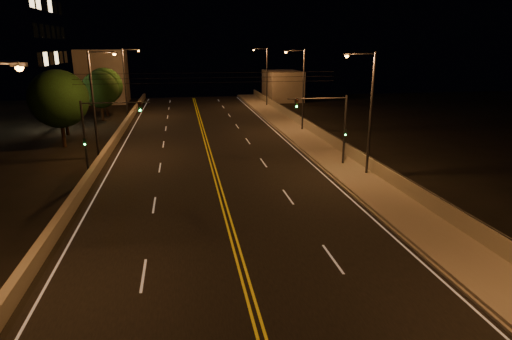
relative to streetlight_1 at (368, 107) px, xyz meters
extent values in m
cube|color=black|center=(-11.53, -3.14, -5.51)|extent=(18.00, 120.00, 0.02)
cube|color=gray|center=(-0.73, -3.14, -5.37)|extent=(3.60, 120.00, 0.30)
cube|color=gray|center=(-2.60, -3.14, -5.45)|extent=(0.14, 120.00, 0.15)
cube|color=gray|center=(0.92, -3.14, -4.72)|extent=(0.30, 120.00, 1.00)
cube|color=gray|center=(-21.07, -3.14, -5.09)|extent=(0.45, 120.00, 0.86)
cube|color=gray|center=(4.97, 49.16, -2.81)|extent=(6.00, 10.00, 5.42)
cube|color=gray|center=(-27.53, 51.05, -0.87)|extent=(8.00, 8.00, 9.31)
cylinder|color=black|center=(0.92, -3.14, -4.19)|extent=(0.06, 120.00, 0.06)
cube|color=silver|center=(-20.13, -3.14, -5.50)|extent=(0.12, 116.00, 0.00)
cube|color=silver|center=(-2.93, -3.14, -5.50)|extent=(0.12, 116.00, 0.00)
cube|color=gold|center=(-11.68, -3.14, -5.50)|extent=(0.12, 116.00, 0.00)
cube|color=gold|center=(-11.38, -3.14, -5.50)|extent=(0.12, 116.00, 0.00)
cube|color=silver|center=(-16.03, -12.64, -5.50)|extent=(0.12, 3.00, 0.00)
cube|color=silver|center=(-16.03, -3.64, -5.50)|extent=(0.12, 3.00, 0.00)
cube|color=silver|center=(-16.03, 5.36, -5.50)|extent=(0.12, 3.00, 0.00)
cube|color=silver|center=(-16.03, 14.36, -5.50)|extent=(0.12, 3.00, 0.00)
cube|color=silver|center=(-16.03, 23.36, -5.50)|extent=(0.12, 3.00, 0.00)
cube|color=silver|center=(-16.03, 32.36, -5.50)|extent=(0.12, 3.00, 0.00)
cube|color=silver|center=(-16.03, 41.36, -5.50)|extent=(0.12, 3.00, 0.00)
cube|color=silver|center=(-16.03, 50.36, -5.50)|extent=(0.12, 3.00, 0.00)
cube|color=silver|center=(-7.03, -12.64, -5.50)|extent=(0.12, 3.00, 0.00)
cube|color=silver|center=(-7.03, -3.64, -5.50)|extent=(0.12, 3.00, 0.00)
cube|color=silver|center=(-7.03, 5.36, -5.50)|extent=(0.12, 3.00, 0.00)
cube|color=silver|center=(-7.03, 14.36, -5.50)|extent=(0.12, 3.00, 0.00)
cube|color=silver|center=(-7.03, 23.36, -5.50)|extent=(0.12, 3.00, 0.00)
cube|color=silver|center=(-7.03, 32.36, -5.50)|extent=(0.12, 3.00, 0.00)
cube|color=silver|center=(-7.03, 41.36, -5.50)|extent=(0.12, 3.00, 0.00)
cube|color=silver|center=(-7.03, 50.36, -5.50)|extent=(0.12, 3.00, 0.00)
cylinder|color=#2D2D33|center=(0.27, 0.00, -0.72)|extent=(0.20, 0.20, 9.61)
cylinder|color=#2D2D33|center=(-0.83, 0.00, 3.94)|extent=(2.20, 0.12, 0.12)
cube|color=#2D2D33|center=(-1.93, 0.00, 3.87)|extent=(0.50, 0.25, 0.14)
sphere|color=#FF9E2D|center=(-1.93, 0.00, 3.77)|extent=(0.28, 0.28, 0.28)
cylinder|color=#2D2D33|center=(0.27, 18.64, -0.72)|extent=(0.20, 0.20, 9.61)
cylinder|color=#2D2D33|center=(-0.83, 18.64, 3.94)|extent=(2.20, 0.12, 0.12)
cube|color=#2D2D33|center=(-1.93, 18.64, 3.87)|extent=(0.50, 0.25, 0.14)
sphere|color=#FF9E2D|center=(-1.93, 18.64, 3.77)|extent=(0.28, 0.28, 0.28)
cylinder|color=#2D2D33|center=(0.27, 40.53, -0.72)|extent=(0.20, 0.20, 9.61)
cylinder|color=#2D2D33|center=(-0.83, 40.53, 3.94)|extent=(2.20, 0.12, 0.12)
cube|color=#2D2D33|center=(-1.93, 40.53, 3.87)|extent=(0.50, 0.25, 0.14)
sphere|color=#FF9E2D|center=(-1.93, 40.53, 3.77)|extent=(0.28, 0.28, 0.28)
cube|color=#2D2D33|center=(-19.53, -13.85, 3.87)|extent=(0.50, 0.25, 0.14)
sphere|color=#FF9E2D|center=(-19.53, -13.85, 3.77)|extent=(0.28, 0.28, 0.28)
cylinder|color=#2D2D33|center=(-21.73, 9.74, -0.72)|extent=(0.20, 0.20, 9.61)
cylinder|color=#2D2D33|center=(-20.63, 9.74, 3.94)|extent=(2.20, 0.12, 0.12)
cube|color=#2D2D33|center=(-19.53, 9.74, 3.87)|extent=(0.50, 0.25, 0.14)
sphere|color=#FF9E2D|center=(-19.53, 9.74, 3.77)|extent=(0.28, 0.28, 0.28)
cylinder|color=#2D2D33|center=(-21.73, 33.45, -0.72)|extent=(0.20, 0.20, 9.61)
cylinder|color=#2D2D33|center=(-20.63, 33.45, 3.94)|extent=(2.20, 0.12, 0.12)
cube|color=#2D2D33|center=(-19.53, 33.45, 3.87)|extent=(0.50, 0.25, 0.14)
sphere|color=#FF9E2D|center=(-19.53, 33.45, 3.77)|extent=(0.28, 0.28, 0.28)
cylinder|color=#2D2D33|center=(-0.53, 3.07, -2.48)|extent=(0.18, 0.18, 6.08)
cylinder|color=#2D2D33|center=(-3.03, 3.07, 0.36)|extent=(5.00, 0.10, 0.10)
cube|color=black|center=(-4.78, 3.07, 0.01)|extent=(0.28, 0.18, 0.80)
sphere|color=#19FF4C|center=(-4.78, 2.96, -0.24)|extent=(0.14, 0.14, 0.14)
cube|color=black|center=(-0.53, 2.92, -2.52)|extent=(0.22, 0.14, 0.55)
cylinder|color=#2D2D33|center=(-21.33, 3.07, -2.48)|extent=(0.18, 0.18, 6.08)
cylinder|color=#2D2D33|center=(-18.83, 3.07, 0.36)|extent=(5.00, 0.10, 0.10)
cube|color=black|center=(-17.08, 3.07, 0.01)|extent=(0.28, 0.18, 0.80)
sphere|color=#19FF4C|center=(-17.08, 2.96, -0.24)|extent=(0.14, 0.14, 0.14)
cube|color=black|center=(-21.33, 2.92, -2.52)|extent=(0.22, 0.14, 0.55)
cylinder|color=black|center=(-11.53, 6.36, 1.48)|extent=(22.00, 0.03, 0.03)
cylinder|color=black|center=(-11.53, 6.36, 1.88)|extent=(22.00, 0.03, 0.03)
cylinder|color=black|center=(-11.53, 6.36, 2.28)|extent=(22.00, 0.03, 0.03)
cylinder|color=black|center=(-25.95, 14.91, -4.16)|extent=(0.36, 0.36, 2.72)
sphere|color=black|center=(-25.95, 14.91, -0.61)|extent=(5.74, 5.74, 5.74)
cylinder|color=black|center=(-27.12, 21.30, -4.40)|extent=(0.36, 0.36, 2.23)
sphere|color=black|center=(-27.12, 21.30, -1.49)|extent=(4.71, 4.71, 4.71)
cylinder|color=black|center=(-24.76, 30.88, -4.35)|extent=(0.36, 0.36, 2.34)
sphere|color=black|center=(-24.76, 30.88, -1.30)|extent=(4.94, 4.94, 4.94)
cylinder|color=black|center=(-24.79, 35.05, -4.30)|extent=(0.36, 0.36, 2.43)
sphere|color=black|center=(-24.79, 35.05, -1.13)|extent=(5.14, 5.14, 5.14)
camera|label=1|loc=(-13.95, -30.53, 4.53)|focal=30.00mm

